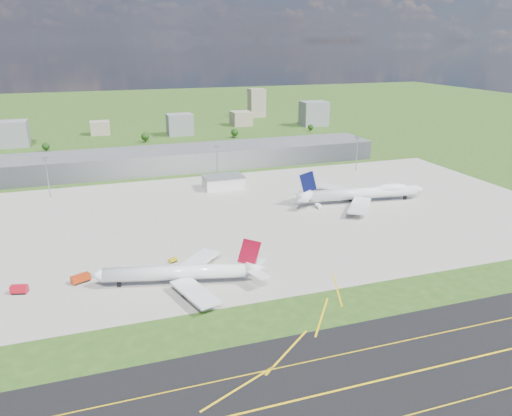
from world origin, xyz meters
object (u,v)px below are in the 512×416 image
object	(u,v)px
fire_truck	(81,279)
crash_tender	(19,290)
airliner_blue_quad	(364,193)
tug_yellow	(173,260)
van_white_near	(318,206)
van_white_far	(364,205)
airliner_red_twin	(182,273)

from	to	relation	value
fire_truck	crash_tender	world-z (taller)	fire_truck
airliner_blue_quad	tug_yellow	size ratio (longest dim) A/B	20.64
fire_truck	crash_tender	bearing A→B (deg)	161.49
airliner_blue_quad	van_white_near	bearing A→B (deg)	-171.06
fire_truck	van_white_near	bearing A→B (deg)	-1.32
fire_truck	tug_yellow	world-z (taller)	fire_truck
crash_tender	van_white_far	distance (m)	191.41
fire_truck	tug_yellow	bearing A→B (deg)	-13.04
van_white_far	fire_truck	bearing A→B (deg)	-169.40
airliner_blue_quad	crash_tender	world-z (taller)	airliner_blue_quad
airliner_red_twin	van_white_near	world-z (taller)	airliner_red_twin
crash_tender	tug_yellow	bearing A→B (deg)	23.55
tug_yellow	van_white_near	xyz separation A→B (m)	(95.07, 48.22, 0.33)
airliner_blue_quad	crash_tender	bearing A→B (deg)	-155.92
airliner_blue_quad	fire_truck	bearing A→B (deg)	-154.34
airliner_blue_quad	tug_yellow	bearing A→B (deg)	-151.93
crash_tender	airliner_blue_quad	bearing A→B (deg)	32.15
crash_tender	van_white_near	bearing A→B (deg)	34.94
van_white_near	van_white_far	distance (m)	27.74
crash_tender	van_white_far	xyz separation A→B (m)	(184.38, 51.40, -0.55)
airliner_blue_quad	van_white_far	size ratio (longest dim) A/B	19.56
van_white_near	van_white_far	size ratio (longest dim) A/B	1.13
crash_tender	van_white_far	bearing A→B (deg)	30.33
crash_tender	fire_truck	bearing A→B (deg)	20.08
fire_truck	van_white_far	distance (m)	168.77
airliner_red_twin	crash_tender	bearing A→B (deg)	2.20
van_white_far	tug_yellow	bearing A→B (deg)	-167.49
airliner_red_twin	van_white_far	xyz separation A→B (m)	(122.15, 64.41, -4.04)
crash_tender	van_white_near	size ratio (longest dim) A/B	1.42
tug_yellow	airliner_blue_quad	bearing A→B (deg)	-5.27
airliner_red_twin	airliner_blue_quad	distance (m)	145.52
airliner_red_twin	airliner_blue_quad	size ratio (longest dim) A/B	0.83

